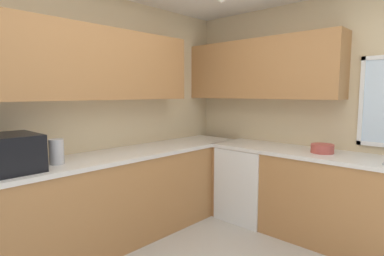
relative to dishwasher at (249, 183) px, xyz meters
name	(u,v)px	position (x,y,z in m)	size (l,w,h in m)	color
room_shell	(193,59)	(0.05, -1.05, 1.39)	(3.70, 4.07, 2.60)	beige
counter_run_left	(99,202)	(-0.66, -1.63, 0.02)	(0.65, 3.68, 0.91)	#AD7542
counter_run_back	(339,200)	(1.03, 0.03, 0.02)	(2.79, 0.65, 0.91)	#AD7542
dishwasher	(249,183)	(0.00, 0.00, 0.00)	(0.60, 0.60, 0.87)	white
microwave	(12,153)	(-0.66, -2.37, 0.62)	(0.48, 0.36, 0.29)	black
kettle	(57,152)	(-0.64, -2.03, 0.59)	(0.12, 0.12, 0.22)	#B7B7BC
bowl	(322,149)	(0.85, 0.03, 0.52)	(0.22, 0.22, 0.09)	#B74C42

